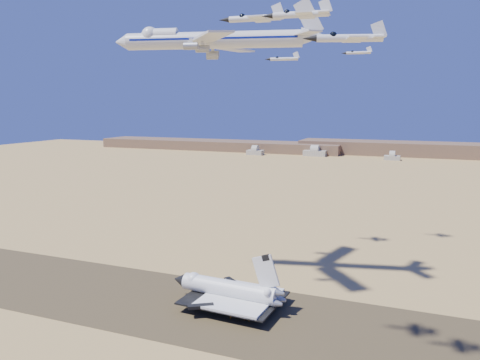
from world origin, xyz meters
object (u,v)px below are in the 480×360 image
at_px(shuttle, 228,291).
at_px(chase_jet_a, 254,18).
at_px(chase_jet_c, 348,38).
at_px(carrier_747, 207,40).
at_px(crew_b, 249,319).
at_px(chase_jet_e, 358,53).
at_px(crew_c, 244,317).
at_px(crew_a, 231,317).
at_px(chase_jet_b, 299,14).
at_px(chase_jet_d, 283,59).

distance_m(shuttle, chase_jet_a, 91.62).
bearing_deg(shuttle, chase_jet_c, -46.96).
bearing_deg(carrier_747, chase_jet_c, -62.89).
relative_size(crew_b, chase_jet_a, 0.11).
relative_size(crew_b, chase_jet_e, 0.13).
bearing_deg(crew_c, crew_a, 64.63).
height_order(shuttle, chase_jet_b, chase_jet_b).
distance_m(carrier_747, crew_b, 98.01).
bearing_deg(crew_b, chase_jet_c, 166.93).
relative_size(crew_c, chase_jet_b, 0.11).
height_order(chase_jet_b, chase_jet_d, chase_jet_d).
bearing_deg(chase_jet_a, crew_a, 119.90).
bearing_deg(shuttle, chase_jet_a, -53.57).
bearing_deg(shuttle, crew_a, -58.54).
bearing_deg(chase_jet_c, chase_jet_e, 78.96).
height_order(carrier_747, chase_jet_e, carrier_747).
height_order(crew_c, chase_jet_e, chase_jet_e).
relative_size(crew_c, chase_jet_a, 0.11).
bearing_deg(chase_jet_a, chase_jet_d, 97.40).
bearing_deg(chase_jet_b, crew_c, 122.77).
distance_m(carrier_747, chase_jet_c, 97.17).
bearing_deg(crew_a, chase_jet_e, -25.46).
height_order(shuttle, chase_jet_c, chase_jet_c).
bearing_deg(chase_jet_e, chase_jet_a, -100.15).
xyz_separation_m(crew_a, chase_jet_b, (28.12, -27.86, 87.57)).
bearing_deg(chase_jet_c, chase_jet_d, 93.03).
bearing_deg(shuttle, chase_jet_d, 94.34).
height_order(crew_a, chase_jet_a, chase_jet_a).
bearing_deg(chase_jet_e, chase_jet_c, -88.76).
distance_m(chase_jet_c, chase_jet_e, 143.22).
relative_size(crew_b, chase_jet_c, 0.13).
relative_size(shuttle, chase_jet_d, 2.71).
distance_m(carrier_747, chase_jet_d, 51.11).
height_order(crew_a, chase_jet_e, chase_jet_e).
bearing_deg(chase_jet_b, shuttle, 125.03).
distance_m(crew_c, chase_jet_b, 95.09).
distance_m(shuttle, crew_a, 11.03).
relative_size(shuttle, chase_jet_c, 3.03).
distance_m(crew_b, chase_jet_e, 131.96).
height_order(crew_a, chase_jet_b, chase_jet_b).
bearing_deg(crew_a, chase_jet_a, -156.22).
xyz_separation_m(shuttle, crew_c, (9.06, -7.93, -4.64)).
xyz_separation_m(carrier_747, crew_b, (26.22, -25.69, -90.87)).
height_order(crew_c, chase_jet_b, chase_jet_b).
bearing_deg(crew_b, shuttle, 3.23).
height_order(carrier_747, chase_jet_b, carrier_747).
distance_m(crew_a, chase_jet_b, 96.10).
bearing_deg(crew_a, crew_b, -95.23).
bearing_deg(chase_jet_b, carrier_747, 124.89).
xyz_separation_m(shuttle, crew_b, (10.81, -8.19, -4.60)).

